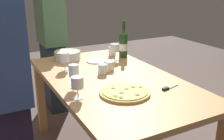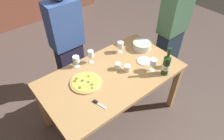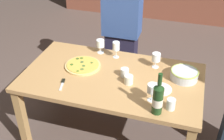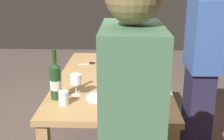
# 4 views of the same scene
# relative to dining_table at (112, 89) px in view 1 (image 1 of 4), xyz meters

# --- Properties ---
(dining_table) EXTENTS (1.60, 0.90, 0.75)m
(dining_table) POSITION_rel_dining_table_xyz_m (0.00, 0.00, 0.00)
(dining_table) COLOR tan
(dining_table) RESTS_ON ground
(pizza) EXTENTS (0.34, 0.34, 0.03)m
(pizza) POSITION_rel_dining_table_xyz_m (-0.31, 0.07, 0.10)
(pizza) COLOR #D8B873
(pizza) RESTS_ON dining_table
(serving_bowl) EXTENTS (0.24, 0.24, 0.09)m
(serving_bowl) POSITION_rel_dining_table_xyz_m (0.62, 0.14, 0.14)
(serving_bowl) COLOR silver
(serving_bowl) RESTS_ON dining_table
(wine_bottle) EXTENTS (0.08, 0.08, 0.35)m
(wine_bottle) POSITION_rel_dining_table_xyz_m (0.46, -0.37, 0.22)
(wine_bottle) COLOR #1E3F1B
(wine_bottle) RESTS_ON dining_table
(wine_glass_near_pizza) EXTENTS (0.08, 0.08, 0.16)m
(wine_glass_near_pizza) POSITION_rel_dining_table_xyz_m (0.40, -0.24, 0.21)
(wine_glass_near_pizza) COLOR white
(wine_glass_near_pizza) RESTS_ON dining_table
(wine_glass_by_bottle) EXTENTS (0.08, 0.08, 0.14)m
(wine_glass_by_bottle) POSITION_rel_dining_table_xyz_m (-0.23, 0.36, 0.19)
(wine_glass_by_bottle) COLOR white
(wine_glass_by_bottle) RESTS_ON dining_table
(wine_glass_far_left) EXTENTS (0.07, 0.07, 0.17)m
(wine_glass_far_left) POSITION_rel_dining_table_xyz_m (-0.06, 0.32, 0.21)
(wine_glass_far_left) COLOR white
(wine_glass_far_left) RESTS_ON dining_table
(wine_glass_far_right) EXTENTS (0.08, 0.08, 0.15)m
(wine_glass_far_right) POSITION_rel_dining_table_xyz_m (0.35, 0.26, 0.20)
(wine_glass_far_right) COLOR white
(wine_glass_far_right) RESTS_ON dining_table
(cup_amber) EXTENTS (0.08, 0.08, 0.08)m
(cup_amber) POSITION_rel_dining_table_xyz_m (0.17, -0.07, 0.13)
(cup_amber) COLOR white
(cup_amber) RESTS_ON dining_table
(cup_ceramic) EXTENTS (0.07, 0.07, 0.09)m
(cup_ceramic) POSITION_rel_dining_table_xyz_m (0.56, -0.30, 0.14)
(cup_ceramic) COLOR white
(cup_ceramic) RESTS_ON dining_table
(cup_spare) EXTENTS (0.07, 0.07, 0.08)m
(cup_spare) POSITION_rel_dining_table_xyz_m (0.11, 0.03, 0.13)
(cup_spare) COLOR white
(cup_spare) RESTS_ON dining_table
(side_plate) EXTENTS (0.18, 0.18, 0.01)m
(side_plate) POSITION_rel_dining_table_xyz_m (0.45, -0.07, 0.10)
(side_plate) COLOR white
(side_plate) RESTS_ON dining_table
(pizza_knife) EXTENTS (0.06, 0.16, 0.02)m
(pizza_knife) POSITION_rel_dining_table_xyz_m (-0.37, -0.24, 0.10)
(pizza_knife) COLOR silver
(pizza_knife) RESTS_ON dining_table
(person_host) EXTENTS (0.40, 0.24, 1.60)m
(person_host) POSITION_rel_dining_table_xyz_m (-0.12, 0.77, 0.15)
(person_host) COLOR #221F36
(person_host) RESTS_ON ground
(person_guest_left) EXTENTS (0.42, 0.24, 1.60)m
(person_guest_left) POSITION_rel_dining_table_xyz_m (1.21, 0.12, 0.15)
(person_guest_left) COLOR #202E3C
(person_guest_left) RESTS_ON ground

